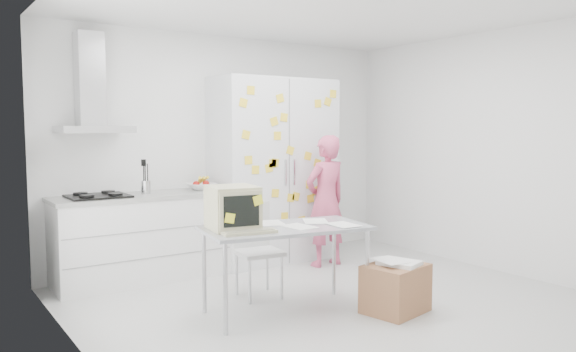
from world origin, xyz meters
TOP-DOWN VIEW (x-y plane):
  - floor at (0.00, 0.00)m, footprint 4.50×4.00m
  - walls at (0.00, 0.72)m, footprint 4.52×4.01m
  - ceiling at (0.00, 0.00)m, footprint 4.50×4.00m
  - counter_run at (-1.20, 1.70)m, footprint 1.84×0.63m
  - range_hood at (-1.65, 1.84)m, footprint 0.70×0.48m
  - tall_cabinet at (0.45, 1.67)m, footprint 1.50×0.68m
  - person at (0.80, 1.10)m, footprint 0.57×0.39m
  - desk at (-0.82, 0.06)m, footprint 1.52×0.94m
  - chair at (-0.49, 0.56)m, footprint 0.45×0.45m
  - cardboard_box at (0.27, -0.57)m, footprint 0.60×0.52m

SIDE VIEW (x-z plane):
  - floor at x=0.00m, z-range -0.02..0.00m
  - cardboard_box at x=0.27m, z-range -0.01..0.45m
  - counter_run at x=-1.20m, z-range -0.17..1.11m
  - chair at x=-0.49m, z-range 0.06..0.95m
  - person at x=0.80m, z-range 0.00..1.53m
  - desk at x=-0.82m, z-range 0.29..1.42m
  - tall_cabinet at x=0.45m, z-range 0.00..2.20m
  - walls at x=0.00m, z-range 0.00..2.70m
  - range_hood at x=-1.65m, z-range 1.45..2.46m
  - ceiling at x=0.00m, z-range 2.69..2.71m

